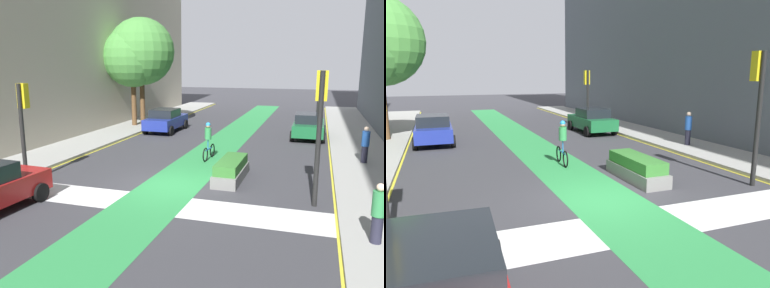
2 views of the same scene
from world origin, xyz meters
TOP-DOWN VIEW (x-y plane):
  - ground_plane at (0.00, 0.00)m, footprint 120.00×120.00m
  - bike_lane_paint at (0.04, 0.00)m, footprint 2.40×60.00m
  - crosswalk_band at (0.00, -2.00)m, footprint 12.00×1.80m
  - curb_stripe_right at (6.00, 0.00)m, footprint 0.16×60.00m
  - traffic_signal_near_right at (5.30, -0.44)m, footprint 0.35×0.52m
  - traffic_signal_far_right at (5.23, 13.68)m, footprint 0.35×0.52m
  - car_blue_left_far at (-4.66, 11.31)m, footprint 2.04×4.21m
  - car_red_left_near at (-4.55, -4.44)m, footprint 2.17×4.27m
  - car_green_right_far at (4.76, 11.78)m, footprint 2.05×4.22m
  - cyclist_in_lane at (0.28, 4.45)m, footprint 0.32×1.73m
  - pedestrian_sidewalk_right_b at (7.39, 5.55)m, footprint 0.34×0.34m
  - median_planter at (2.04, 1.51)m, footprint 0.97×2.93m

SIDE VIEW (x-z plane):
  - ground_plane at x=0.00m, z-range 0.00..0.00m
  - crosswalk_band at x=0.00m, z-range 0.00..0.01m
  - bike_lane_paint at x=0.04m, z-range 0.00..0.01m
  - curb_stripe_right at x=6.00m, z-range 0.00..0.01m
  - median_planter at x=2.04m, z-range -0.02..0.83m
  - car_blue_left_far at x=-4.66m, z-range 0.02..1.59m
  - car_red_left_near at x=-4.55m, z-range 0.02..1.59m
  - car_green_right_far at x=4.76m, z-range 0.02..1.59m
  - cyclist_in_lane at x=0.28m, z-range 0.04..1.90m
  - pedestrian_sidewalk_right_b at x=7.39m, z-range 0.17..1.84m
  - traffic_signal_far_right at x=5.23m, z-range 0.81..4.76m
  - traffic_signal_near_right at x=5.30m, z-range 0.88..5.29m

